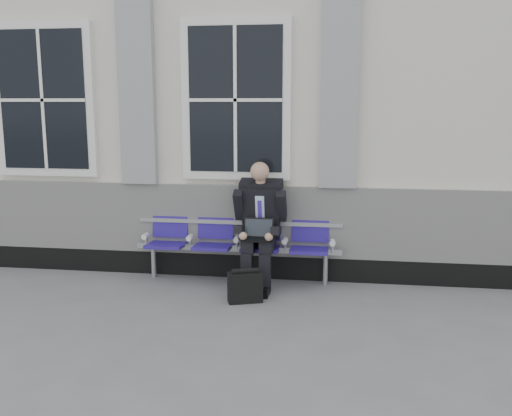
# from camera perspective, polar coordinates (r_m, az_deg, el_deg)

# --- Properties ---
(ground) EXTENTS (70.00, 70.00, 0.00)m
(ground) POSITION_cam_1_polar(r_m,az_deg,el_deg) (6.17, -7.58, -10.71)
(ground) COLOR slate
(ground) RESTS_ON ground
(station_building) EXTENTS (14.40, 4.40, 4.49)m
(station_building) POSITION_cam_1_polar(r_m,az_deg,el_deg) (9.14, -2.04, 10.53)
(station_building) COLOR beige
(station_building) RESTS_ON ground
(bench) EXTENTS (2.60, 0.47, 0.91)m
(bench) POSITION_cam_1_polar(r_m,az_deg,el_deg) (7.15, -1.83, -2.99)
(bench) COLOR #9EA0A3
(bench) RESTS_ON ground
(businessman) EXTENTS (0.63, 0.85, 1.53)m
(businessman) POSITION_cam_1_polar(r_m,az_deg,el_deg) (6.91, 0.39, -1.25)
(businessman) COLOR black
(businessman) RESTS_ON ground
(briefcase) EXTENTS (0.42, 0.28, 0.39)m
(briefcase) POSITION_cam_1_polar(r_m,az_deg,el_deg) (6.48, -1.10, -7.86)
(briefcase) COLOR black
(briefcase) RESTS_ON ground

